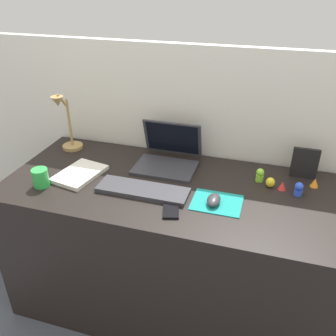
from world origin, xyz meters
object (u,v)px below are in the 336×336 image
keyboard (143,190)px  toy_figurine_orange (315,183)px  desk_lamp (66,125)px  coffee_mug (41,178)px  notebook_pad (80,174)px  toy_figurine_yellow (270,182)px  toy_figurine_lime (260,175)px  mouse (214,200)px  toy_figurine_blue (299,189)px  laptop (168,154)px  cell_phone (171,209)px  toy_figurine_red (282,186)px  picture_frame (305,163)px

keyboard → toy_figurine_orange: bearing=20.4°
desk_lamp → coffee_mug: 0.38m
notebook_pad → toy_figurine_orange: bearing=22.4°
toy_figurine_yellow → toy_figurine_lime: bearing=142.4°
keyboard → notebook_pad: bearing=172.1°
coffee_mug → toy_figurine_yellow: size_ratio=1.87×
mouse → toy_figurine_blue: toy_figurine_blue is taller
toy_figurine_blue → laptop: bearing=169.9°
toy_figurine_yellow → toy_figurine_orange: toy_figurine_yellow is taller
cell_phone → toy_figurine_orange: 0.68m
toy_figurine_yellow → toy_figurine_orange: (0.19, 0.06, -0.00)m
cell_phone → toy_figurine_orange: toy_figurine_orange is taller
toy_figurine_red → toy_figurine_orange: bearing=26.2°
mouse → toy_figurine_yellow: 0.31m
toy_figurine_red → toy_figurine_orange: toy_figurine_orange is taller
desk_lamp → toy_figurine_yellow: bearing=-3.5°
keyboard → desk_lamp: 0.61m
keyboard → toy_figurine_orange: size_ratio=9.94×
cell_phone → laptop: bearing=92.6°
laptop → coffee_mug: bearing=-142.9°
cell_phone → keyboard: bearing=133.2°
desk_lamp → notebook_pad: (0.19, -0.23, -0.14)m
keyboard → cell_phone: 0.19m
notebook_pad → toy_figurine_red: toy_figurine_red is taller
picture_frame → toy_figurine_lime: size_ratio=2.35×
keyboard → toy_figurine_lime: 0.55m
keyboard → mouse: bearing=-0.3°
keyboard → toy_figurine_red: size_ratio=10.41×
laptop → keyboard: size_ratio=0.73×
picture_frame → toy_figurine_blue: (-0.02, -0.17, -0.04)m
mouse → toy_figurine_lime: toy_figurine_lime is taller
coffee_mug → toy_figurine_orange: (1.19, 0.36, -0.02)m
keyboard → toy_figurine_yellow: toy_figurine_yellow is taller
mouse → coffee_mug: 0.78m
coffee_mug → toy_figurine_orange: size_ratio=2.06×
mouse → desk_lamp: 0.90m
toy_figurine_lime → coffee_mug: bearing=-160.6°
desk_lamp → notebook_pad: size_ratio=1.37×
cell_phone → toy_figurine_lime: (0.33, 0.35, 0.03)m
laptop → toy_figurine_yellow: 0.51m
laptop → keyboard: (-0.03, -0.29, -0.04)m
coffee_mug → notebook_pad: bearing=47.5°
picture_frame → toy_figurine_yellow: bearing=-136.9°
toy_figurine_blue → toy_figurine_lime: 0.19m
keyboard → picture_frame: (0.68, 0.34, 0.06)m
toy_figurine_red → toy_figurine_yellow: bearing=170.7°
desk_lamp → toy_figurine_blue: (1.19, -0.10, -0.12)m
toy_figurine_blue → mouse: bearing=-152.4°
picture_frame → toy_figurine_red: size_ratio=3.81×
laptop → desk_lamp: (-0.56, -0.01, 0.10)m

